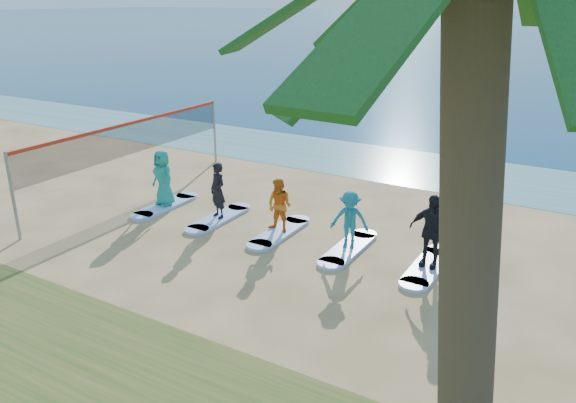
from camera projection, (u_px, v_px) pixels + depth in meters
The scene contains 14 objects.
ground at pixel (292, 279), 13.33m from camera, with size 600.00×600.00×0.00m, color tan.
shallow_water at pixel (427, 169), 21.83m from camera, with size 600.00×600.00×0.00m, color teal.
volleyball_net at pixel (132, 139), 18.54m from camera, with size 0.20×9.09×2.50m.
boat_offshore_a at pixel (348, 43), 82.60m from camera, with size 2.66×9.15×2.10m, color silver.
surfboard_0 at pixel (165, 206), 17.90m from camera, with size 0.70×2.20×0.09m, color #A1C3FA.
student_0 at pixel (163, 178), 17.58m from camera, with size 0.87×0.56×1.78m, color teal.
surfboard_1 at pixel (219, 218), 16.88m from camera, with size 0.70×2.20×0.09m, color #A1C3FA.
student_1 at pixel (218, 190), 16.58m from camera, with size 0.61×0.40×1.68m, color black.
surfboard_2 at pixel (280, 232), 15.87m from camera, with size 0.70×2.20×0.09m, color #A1C3FA.
student_2 at pixel (279, 205), 15.59m from camera, with size 0.74×0.58×1.53m, color orange.
surfboard_3 at pixel (348, 248), 14.85m from camera, with size 0.70×2.20×0.09m, color #A1C3FA.
student_3 at pixel (350, 220), 14.57m from camera, with size 1.00×0.58×1.55m, color #1A7280.
surfboard_4 at pixel (428, 267), 13.83m from camera, with size 0.70×2.20×0.09m, color #A1C3FA.
student_4 at pixel (431, 231), 13.50m from camera, with size 1.08×0.45×1.84m, color black.
Camera 1 is at (5.96, -10.29, 6.29)m, focal length 35.00 mm.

